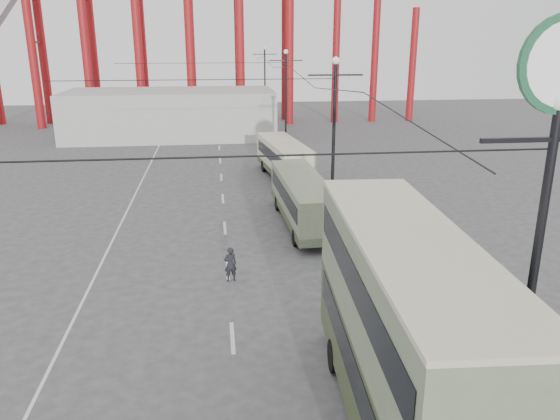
{
  "coord_description": "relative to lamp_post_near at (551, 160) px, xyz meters",
  "views": [
    {
      "loc": [
        -1.36,
        -13.43,
        10.29
      ],
      "look_at": [
        1.39,
        9.55,
        3.0
      ],
      "focal_mm": 35.0,
      "sensor_mm": 36.0,
      "label": 1
    }
  ],
  "objects": [
    {
      "name": "lamp_post_near",
      "position": [
        0.0,
        0.0,
        0.0
      ],
      "size": [
        3.2,
        0.44,
        10.8
      ],
      "color": "black",
      "rests_on": "ground"
    },
    {
      "name": "lamp_post_distant",
      "position": [
        0.0,
        65.0,
        -3.18
      ],
      "size": [
        3.2,
        0.44,
        9.32
      ],
      "color": "black",
      "rests_on": "ground"
    },
    {
      "name": "single_decker_cream",
      "position": [
        -1.82,
        29.99,
        -6.25
      ],
      "size": [
        3.4,
        9.42,
        2.86
      ],
      "rotation": [
        0.0,
        0.0,
        0.12
      ],
      "color": "beige",
      "rests_on": "ground"
    },
    {
      "name": "road_markings",
      "position": [
        -6.46,
        22.7,
        -7.86
      ],
      "size": [
        12.52,
        120.0,
        0.01
      ],
      "color": "silver",
      "rests_on": "ground"
    },
    {
      "name": "pedestrian",
      "position": [
        -6.49,
        11.88,
        -7.07
      ],
      "size": [
        0.66,
        0.52,
        1.58
      ],
      "primitive_type": "imported",
      "rotation": [
        0.0,
        0.0,
        3.43
      ],
      "color": "black",
      "rests_on": "ground"
    },
    {
      "name": "ground",
      "position": [
        -5.6,
        3.0,
        -7.86
      ],
      "size": [
        160.0,
        160.0,
        0.0
      ],
      "primitive_type": "plane",
      "color": "#444346",
      "rests_on": "ground"
    },
    {
      "name": "lamp_post_far",
      "position": [
        0.0,
        43.0,
        -3.18
      ],
      "size": [
        3.2,
        0.44,
        9.32
      ],
      "color": "black",
      "rests_on": "ground"
    },
    {
      "name": "single_decker_green",
      "position": [
        -2.12,
        19.06,
        -6.3
      ],
      "size": [
        2.58,
        9.88,
        2.77
      ],
      "rotation": [
        0.0,
        0.0,
        0.03
      ],
      "color": "#687757",
      "rests_on": "ground"
    },
    {
      "name": "double_decker_bus",
      "position": [
        -2.35,
        1.5,
        -4.63
      ],
      "size": [
        3.29,
        10.88,
        5.77
      ],
      "rotation": [
        0.0,
        0.0,
        -0.06
      ],
      "color": "#303C20",
      "rests_on": "ground"
    },
    {
      "name": "lamp_post_mid",
      "position": [
        0.0,
        21.0,
        -3.18
      ],
      "size": [
        3.2,
        0.44,
        9.32
      ],
      "color": "black",
      "rests_on": "ground"
    },
    {
      "name": "fairground_shed",
      "position": [
        -11.6,
        50.0,
        -5.36
      ],
      "size": [
        22.0,
        10.0,
        5.0
      ],
      "primitive_type": "cube",
      "color": "#A9AAA4",
      "rests_on": "ground"
    }
  ]
}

